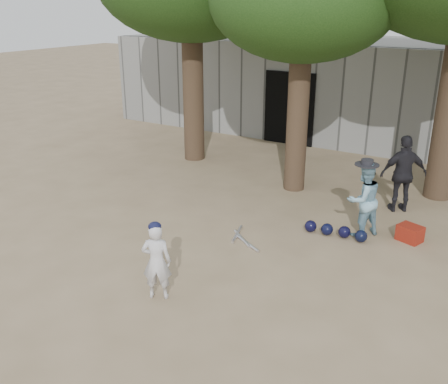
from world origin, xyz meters
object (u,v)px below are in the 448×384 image
Objects in this scene: red_bag at (410,233)px; boy_player at (157,262)px; spectator_blue at (363,200)px; spectator_dark at (403,174)px.

boy_player is at bearing -125.73° from red_bag.
boy_player is 4.18m from spectator_blue.
red_bag is (0.51, -1.38, -0.67)m from spectator_dark.
boy_player is 2.84× the size of red_bag.
spectator_blue is at bearing 44.28° from spectator_dark.
spectator_blue reaches higher than boy_player.
spectator_blue is (1.94, 3.70, 0.12)m from boy_player.
boy_player is 0.73× the size of spectator_dark.
boy_player is at bearing 7.76° from spectator_blue.
spectator_blue is 1.63m from spectator_dark.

